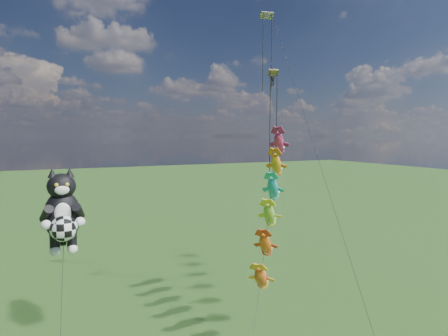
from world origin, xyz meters
name	(u,v)px	position (x,y,z in m)	size (l,w,h in m)	color
cat_kite_rig	(63,213)	(-0.32, 2.61, 9.31)	(2.37, 4.13, 11.93)	brown
fish_windsock_rig	(271,201)	(14.31, 3.00, 8.84)	(10.55, 12.14, 15.73)	brown
parafoil_rig	(274,77)	(17.97, 8.40, 19.17)	(3.07, 17.50, 26.99)	brown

